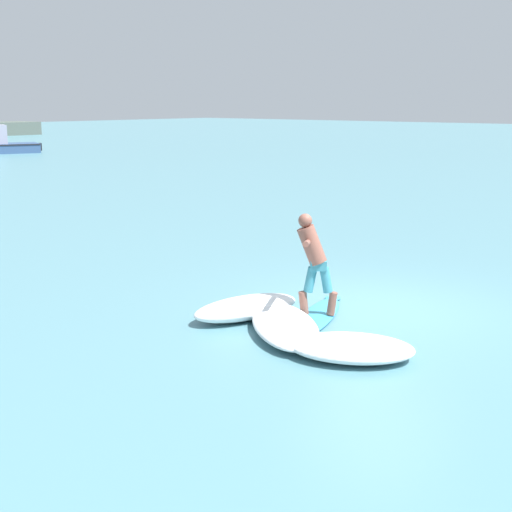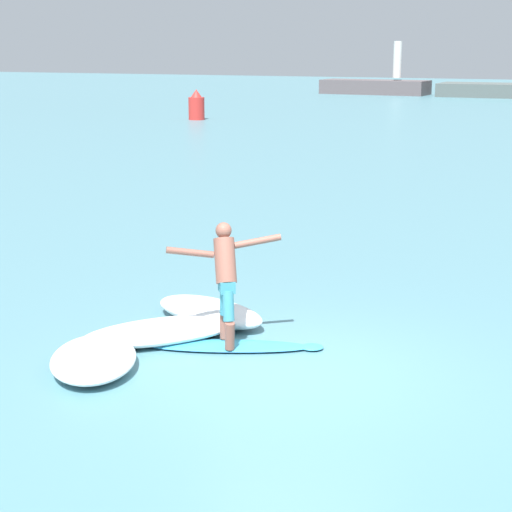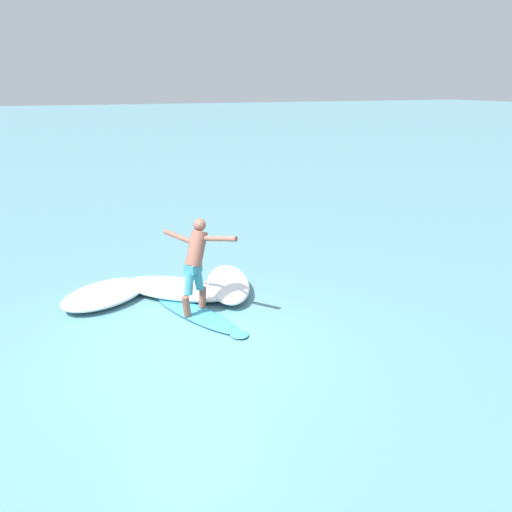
# 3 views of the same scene
# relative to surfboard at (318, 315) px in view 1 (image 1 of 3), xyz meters

# --- Properties ---
(ground_plane) EXTENTS (200.00, 200.00, 0.00)m
(ground_plane) POSITION_rel_surfboard_xyz_m (1.06, -0.45, -0.03)
(ground_plane) COLOR teal
(surfboard) EXTENTS (2.41, 1.32, 0.20)m
(surfboard) POSITION_rel_surfboard_xyz_m (0.00, 0.00, 0.00)
(surfboard) COLOR #39A0C1
(surfboard) RESTS_ON ground
(surfer) EXTENTS (1.33, 0.97, 1.64)m
(surfer) POSITION_rel_surfboard_xyz_m (-0.09, 0.06, 0.99)
(surfer) COLOR brown
(surfer) RESTS_ON surfboard
(wave_foam_at_tail) EXTENTS (2.24, 2.34, 0.26)m
(wave_foam_at_tail) POSITION_rel_surfboard_xyz_m (-1.00, -0.09, 0.10)
(wave_foam_at_tail) COLOR white
(wave_foam_at_tail) RESTS_ON ground
(wave_foam_at_nose) EXTENTS (1.77, 2.01, 0.29)m
(wave_foam_at_nose) POSITION_rel_surfboard_xyz_m (-1.24, -1.42, 0.11)
(wave_foam_at_nose) COLOR white
(wave_foam_at_nose) RESTS_ON ground
(wave_foam_beside) EXTENTS (2.05, 1.27, 0.34)m
(wave_foam_beside) POSITION_rel_surfboard_xyz_m (-0.76, 0.88, 0.14)
(wave_foam_beside) COLOR white
(wave_foam_beside) RESTS_ON ground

